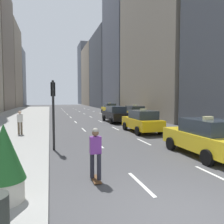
{
  "coord_description": "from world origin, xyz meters",
  "views": [
    {
      "loc": [
        -2.92,
        -4.22,
        2.73
      ],
      "look_at": [
        1.36,
        10.74,
        1.69
      ],
      "focal_mm": 35.0,
      "sensor_mm": 36.0,
      "label": 1
    }
  ],
  "objects_px": {
    "taxi_fourth": "(205,137)",
    "pedestrian_far_walking": "(20,121)",
    "taxi_second": "(134,113)",
    "traffic_light_pole": "(53,104)",
    "taxi_lead": "(109,108)",
    "sedan_black_near": "(115,114)",
    "skateboarder": "(95,152)",
    "taxi_third": "(142,121)",
    "planter_with_shrub": "(4,162)"
  },
  "relations": [
    {
      "from": "taxi_third",
      "to": "taxi_lead",
      "type": "bearing_deg",
      "value": 82.03
    },
    {
      "from": "taxi_lead",
      "to": "taxi_third",
      "type": "distance_m",
      "value": 20.18
    },
    {
      "from": "taxi_fourth",
      "to": "pedestrian_far_walking",
      "type": "xyz_separation_m",
      "value": [
        -8.95,
        7.84,
        0.19
      ]
    },
    {
      "from": "taxi_fourth",
      "to": "traffic_light_pole",
      "type": "height_order",
      "value": "traffic_light_pole"
    },
    {
      "from": "taxi_lead",
      "to": "pedestrian_far_walking",
      "type": "height_order",
      "value": "taxi_lead"
    },
    {
      "from": "planter_with_shrub",
      "to": "sedan_black_near",
      "type": "bearing_deg",
      "value": 64.92
    },
    {
      "from": "taxi_second",
      "to": "traffic_light_pole",
      "type": "xyz_separation_m",
      "value": [
        -9.55,
        -12.66,
        1.53
      ]
    },
    {
      "from": "taxi_lead",
      "to": "traffic_light_pole",
      "type": "bearing_deg",
      "value": -111.72
    },
    {
      "from": "sedan_black_near",
      "to": "planter_with_shrub",
      "type": "distance_m",
      "value": 18.92
    },
    {
      "from": "taxi_third",
      "to": "traffic_light_pole",
      "type": "relative_size",
      "value": 1.22
    },
    {
      "from": "planter_with_shrub",
      "to": "taxi_third",
      "type": "bearing_deg",
      "value": 50.99
    },
    {
      "from": "sedan_black_near",
      "to": "planter_with_shrub",
      "type": "relative_size",
      "value": 2.54
    },
    {
      "from": "sedan_black_near",
      "to": "planter_with_shrub",
      "type": "height_order",
      "value": "planter_with_shrub"
    },
    {
      "from": "taxi_second",
      "to": "traffic_light_pole",
      "type": "bearing_deg",
      "value": -127.03
    },
    {
      "from": "pedestrian_far_walking",
      "to": "taxi_lead",
      "type": "bearing_deg",
      "value": 58.71
    },
    {
      "from": "taxi_second",
      "to": "skateboarder",
      "type": "bearing_deg",
      "value": -115.46
    },
    {
      "from": "taxi_second",
      "to": "skateboarder",
      "type": "xyz_separation_m",
      "value": [
        -8.32,
        -17.47,
        0.08
      ]
    },
    {
      "from": "taxi_lead",
      "to": "pedestrian_far_walking",
      "type": "distance_m",
      "value": 22.62
    },
    {
      "from": "skateboarder",
      "to": "taxi_lead",
      "type": "bearing_deg",
      "value": 73.88
    },
    {
      "from": "taxi_third",
      "to": "planter_with_shrub",
      "type": "distance_m",
      "value": 12.74
    },
    {
      "from": "sedan_black_near",
      "to": "skateboarder",
      "type": "xyz_separation_m",
      "value": [
        -5.52,
        -16.03,
        0.06
      ]
    },
    {
      "from": "taxi_lead",
      "to": "sedan_black_near",
      "type": "height_order",
      "value": "taxi_lead"
    },
    {
      "from": "taxi_lead",
      "to": "sedan_black_near",
      "type": "distance_m",
      "value": 13.06
    },
    {
      "from": "taxi_third",
      "to": "sedan_black_near",
      "type": "bearing_deg",
      "value": 90.0
    },
    {
      "from": "taxi_lead",
      "to": "taxi_second",
      "type": "distance_m",
      "value": 11.32
    },
    {
      "from": "sedan_black_near",
      "to": "traffic_light_pole",
      "type": "relative_size",
      "value": 1.38
    },
    {
      "from": "sedan_black_near",
      "to": "pedestrian_far_walking",
      "type": "distance_m",
      "value": 11.11
    },
    {
      "from": "taxi_fourth",
      "to": "traffic_light_pole",
      "type": "bearing_deg",
      "value": 154.71
    },
    {
      "from": "taxi_third",
      "to": "taxi_fourth",
      "type": "xyz_separation_m",
      "value": [
        0.0,
        -7.18,
        0.0
      ]
    },
    {
      "from": "taxi_fourth",
      "to": "pedestrian_far_walking",
      "type": "height_order",
      "value": "taxi_fourth"
    },
    {
      "from": "taxi_lead",
      "to": "sedan_black_near",
      "type": "relative_size",
      "value": 0.89
    },
    {
      "from": "taxi_second",
      "to": "planter_with_shrub",
      "type": "bearing_deg",
      "value": -120.22
    },
    {
      "from": "taxi_third",
      "to": "planter_with_shrub",
      "type": "relative_size",
      "value": 2.26
    },
    {
      "from": "pedestrian_far_walking",
      "to": "traffic_light_pole",
      "type": "relative_size",
      "value": 0.46
    },
    {
      "from": "taxi_lead",
      "to": "taxi_fourth",
      "type": "xyz_separation_m",
      "value": [
        -2.8,
        -27.17,
        0.0
      ]
    },
    {
      "from": "traffic_light_pole",
      "to": "skateboarder",
      "type": "bearing_deg",
      "value": -75.64
    },
    {
      "from": "taxi_second",
      "to": "taxi_third",
      "type": "bearing_deg",
      "value": -107.89
    },
    {
      "from": "planter_with_shrub",
      "to": "pedestrian_far_walking",
      "type": "relative_size",
      "value": 1.18
    },
    {
      "from": "taxi_lead",
      "to": "taxi_second",
      "type": "xyz_separation_m",
      "value": [
        0.0,
        -11.32,
        0.0
      ]
    },
    {
      "from": "sedan_black_near",
      "to": "traffic_light_pole",
      "type": "height_order",
      "value": "traffic_light_pole"
    },
    {
      "from": "traffic_light_pole",
      "to": "taxi_fourth",
      "type": "bearing_deg",
      "value": -25.29
    },
    {
      "from": "pedestrian_far_walking",
      "to": "sedan_black_near",
      "type": "bearing_deg",
      "value": 36.31
    },
    {
      "from": "taxi_lead",
      "to": "skateboarder",
      "type": "xyz_separation_m",
      "value": [
        -8.32,
        -28.79,
        0.08
      ]
    },
    {
      "from": "pedestrian_far_walking",
      "to": "taxi_fourth",
      "type": "bearing_deg",
      "value": -41.22
    },
    {
      "from": "taxi_fourth",
      "to": "skateboarder",
      "type": "bearing_deg",
      "value": -163.64
    },
    {
      "from": "sedan_black_near",
      "to": "taxi_third",
      "type": "bearing_deg",
      "value": -90.0
    },
    {
      "from": "pedestrian_far_walking",
      "to": "taxi_third",
      "type": "bearing_deg",
      "value": -4.22
    },
    {
      "from": "pedestrian_far_walking",
      "to": "taxi_second",
      "type": "bearing_deg",
      "value": 34.29
    },
    {
      "from": "taxi_fourth",
      "to": "traffic_light_pole",
      "type": "distance_m",
      "value": 7.62
    },
    {
      "from": "taxi_second",
      "to": "taxi_fourth",
      "type": "height_order",
      "value": "same"
    }
  ]
}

